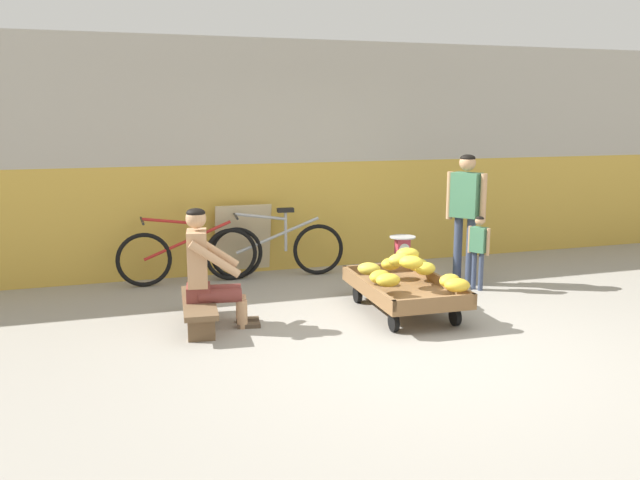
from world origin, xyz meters
TOP-DOWN VIEW (x-y plane):
  - ground_plane at (0.00, 0.00)m, footprint 80.00×80.00m
  - back_wall at (0.00, 3.40)m, footprint 16.00×0.30m
  - banana_cart at (0.30, 1.02)m, footprint 0.89×1.47m
  - banana_pile at (0.34, 1.00)m, footprint 0.87×1.26m
  - low_bench at (-1.73, 1.21)m, footprint 0.40×1.12m
  - vendor_seated at (-1.64, 1.20)m, footprint 0.71×0.54m
  - plastic_crate at (0.74, 2.02)m, footprint 0.36×0.28m
  - weighing_scale at (0.74, 2.02)m, footprint 0.30×0.30m
  - bicycle_near_left at (-1.62, 2.91)m, footprint 1.66×0.48m
  - bicycle_far_left at (-0.52, 2.91)m, footprint 1.66×0.48m
  - sign_board at (-0.90, 3.18)m, footprint 0.70×0.19m
  - customer_adult at (1.49, 1.89)m, footprint 0.35×0.41m
  - customer_child at (1.49, 1.59)m, footprint 0.18×0.24m
  - shopping_bag at (0.81, 1.71)m, footprint 0.18×0.12m

SIDE VIEW (x-z plane):
  - ground_plane at x=0.00m, z-range 0.00..0.00m
  - shopping_bag at x=0.81m, z-range 0.00..0.24m
  - plastic_crate at x=0.74m, z-range 0.00..0.30m
  - low_bench at x=-1.73m, z-range 0.06..0.33m
  - banana_cart at x=0.30m, z-range 0.06..0.42m
  - bicycle_near_left at x=-1.62m, z-range -0.08..0.78m
  - bicycle_far_left at x=-0.52m, z-range -0.08..0.78m
  - sign_board at x=-0.90m, z-range 0.00..0.89m
  - weighing_scale at x=0.74m, z-range 0.31..0.60m
  - banana_pile at x=0.34m, z-range 0.33..0.59m
  - customer_child at x=1.49m, z-range 0.10..0.95m
  - vendor_seated at x=-1.64m, z-range 0.00..1.14m
  - customer_adult at x=1.49m, z-range 0.19..1.72m
  - back_wall at x=0.00m, z-range 0.00..2.89m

